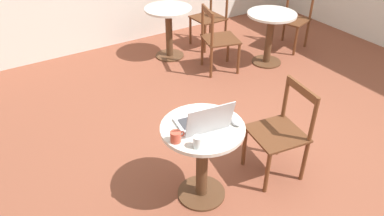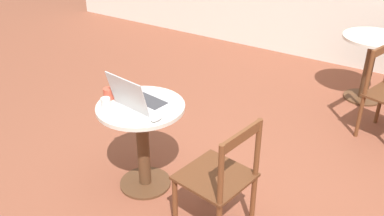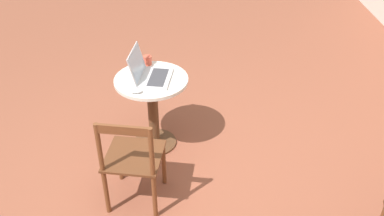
% 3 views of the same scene
% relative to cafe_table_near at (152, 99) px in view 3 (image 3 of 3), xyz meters
% --- Properties ---
extents(ground_plane, '(16.00, 16.00, 0.00)m').
position_rel_cafe_table_near_xyz_m(ground_plane, '(0.76, 0.08, -0.50)').
color(ground_plane, brown).
extents(cafe_table_near, '(0.64, 0.64, 0.71)m').
position_rel_cafe_table_near_xyz_m(cafe_table_near, '(0.00, 0.00, 0.00)').
color(cafe_table_near, '#51331E').
rests_on(cafe_table_near, ground_plane).
extents(chair_near_right, '(0.48, 0.48, 0.85)m').
position_rel_cafe_table_near_xyz_m(chair_near_right, '(0.73, -0.11, -0.06)').
color(chair_near_right, brown).
rests_on(chair_near_right, ground_plane).
extents(laptop, '(0.40, 0.37, 0.26)m').
position_rel_cafe_table_near_xyz_m(laptop, '(0.00, -0.01, 0.27)').
color(laptop, '#B7B7BC').
rests_on(laptop, cafe_table_near).
extents(mouse, '(0.06, 0.10, 0.03)m').
position_rel_cafe_table_near_xyz_m(mouse, '(0.23, -0.11, 0.23)').
color(mouse, '#B7B7BC').
rests_on(mouse, cafe_table_near).
extents(mug, '(0.11, 0.08, 0.08)m').
position_rel_cafe_table_near_xyz_m(mug, '(-0.25, -0.05, 0.26)').
color(mug, '#C64C38').
rests_on(mug, cafe_table_near).
extents(drinking_glass, '(0.07, 0.07, 0.09)m').
position_rel_cafe_table_near_xyz_m(drinking_glass, '(-0.16, -0.18, 0.26)').
color(drinking_glass, silver).
rests_on(drinking_glass, cafe_table_near).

